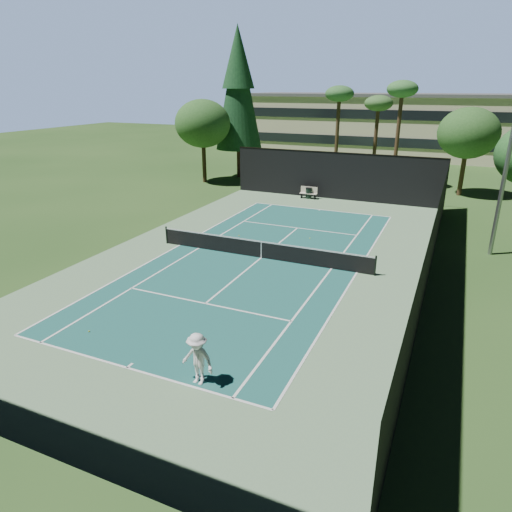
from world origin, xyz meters
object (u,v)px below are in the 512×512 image
(tennis_ball_c, at_px, (310,238))
(tennis_ball_b, at_px, (239,236))
(player, at_px, (198,359))
(tennis_ball_a, at_px, (89,331))
(tennis_net, at_px, (261,249))
(trash_bin, at_px, (309,193))
(tennis_ball_d, at_px, (181,231))
(park_bench, at_px, (309,192))

(tennis_ball_c, bearing_deg, tennis_ball_b, -162.96)
(player, height_order, tennis_ball_a, player)
(tennis_ball_b, height_order, tennis_ball_c, tennis_ball_b)
(tennis_net, bearing_deg, trash_bin, 97.58)
(tennis_ball_a, distance_m, trash_bin, 25.79)
(tennis_ball_d, xyz_separation_m, trash_bin, (4.95, 12.72, 0.44))
(tennis_net, relative_size, park_bench, 8.60)
(tennis_ball_a, relative_size, tennis_ball_d, 0.99)
(player, relative_size, tennis_ball_d, 25.71)
(tennis_ball_c, bearing_deg, player, -85.67)
(tennis_ball_a, relative_size, tennis_ball_b, 0.91)
(tennis_ball_a, xyz_separation_m, tennis_ball_c, (4.49, 14.99, 0.00))
(tennis_ball_b, bearing_deg, tennis_ball_c, 17.04)
(tennis_ball_d, bearing_deg, tennis_net, -20.14)
(tennis_ball_d, xyz_separation_m, park_bench, (4.95, 12.74, 0.51))
(player, relative_size, tennis_ball_a, 26.00)
(tennis_ball_d, bearing_deg, tennis_ball_a, -72.99)
(tennis_ball_a, bearing_deg, player, -11.01)
(tennis_ball_d, relative_size, park_bench, 0.05)
(tennis_net, bearing_deg, tennis_ball_c, 71.62)
(tennis_ball_b, relative_size, tennis_ball_c, 1.10)
(tennis_net, relative_size, tennis_ball_a, 182.51)
(tennis_ball_a, distance_m, tennis_ball_d, 13.65)
(tennis_net, distance_m, tennis_ball_d, 7.46)
(tennis_ball_a, height_order, tennis_ball_b, tennis_ball_b)
(player, xyz_separation_m, tennis_ball_d, (-9.70, 14.16, -0.88))
(tennis_net, relative_size, tennis_ball_b, 165.34)
(tennis_ball_a, relative_size, park_bench, 0.05)
(tennis_net, xyz_separation_m, park_bench, (-2.04, 15.30, -0.01))
(trash_bin, bearing_deg, player, -79.98)
(tennis_net, relative_size, player, 7.02)
(player, height_order, tennis_ball_c, player)
(tennis_ball_b, height_order, tennis_ball_d, tennis_ball_b)
(tennis_net, relative_size, trash_bin, 13.65)
(tennis_ball_a, bearing_deg, tennis_net, 74.06)
(park_bench, bearing_deg, tennis_ball_c, -71.86)
(player, bearing_deg, trash_bin, 106.33)
(tennis_net, height_order, tennis_ball_d, tennis_net)
(tennis_ball_c, bearing_deg, tennis_ball_d, -167.14)
(tennis_net, xyz_separation_m, tennis_ball_a, (-3.00, -10.49, -0.52))
(tennis_ball_a, bearing_deg, tennis_ball_d, 107.01)
(tennis_ball_b, bearing_deg, tennis_ball_d, -171.85)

